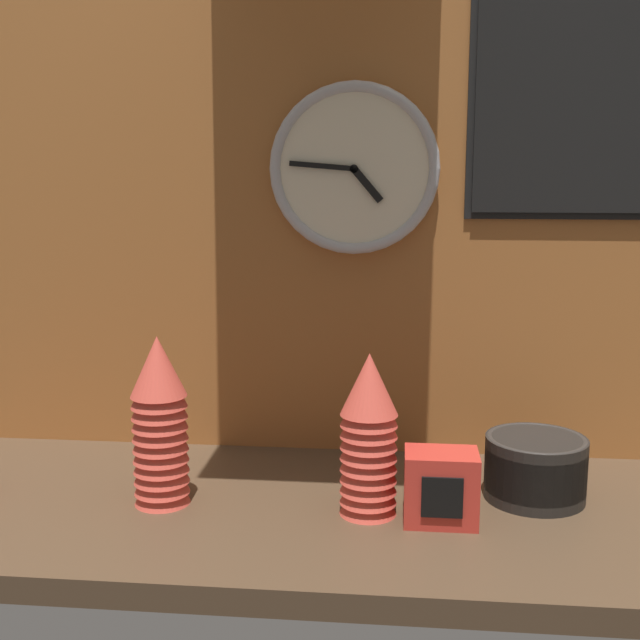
{
  "coord_description": "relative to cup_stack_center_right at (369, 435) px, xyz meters",
  "views": [
    {
      "loc": [
        0.1,
        -1.2,
        0.52
      ],
      "look_at": [
        -0.02,
        0.04,
        0.29
      ],
      "focal_mm": 45.0,
      "sensor_mm": 36.0,
      "label": 1
    }
  ],
  "objects": [
    {
      "name": "wall_clock",
      "position": [
        -0.04,
        0.27,
        0.4
      ],
      "size": [
        0.3,
        0.03,
        0.3
      ],
      "color": "beige"
    },
    {
      "name": "ground_plane",
      "position": [
        -0.06,
        0.04,
        -0.15
      ],
      "size": [
        1.6,
        0.56,
        0.04
      ],
      "primitive_type": "cube",
      "color": "#4C3826"
    },
    {
      "name": "bowl_stack_right",
      "position": [
        0.27,
        0.09,
        -0.07
      ],
      "size": [
        0.16,
        0.16,
        0.1
      ],
      "color": "black",
      "rests_on": "ground_plane"
    },
    {
      "name": "menu_board",
      "position": [
        0.4,
        0.28,
        0.57
      ],
      "size": [
        0.5,
        0.01,
        0.52
      ],
      "color": "black"
    },
    {
      "name": "cup_stack_center_right",
      "position": [
        0.0,
        0.0,
        0.0
      ],
      "size": [
        0.09,
        0.09,
        0.25
      ],
      "color": "#DB4C3D",
      "rests_on": "ground_plane"
    },
    {
      "name": "napkin_dispenser",
      "position": [
        0.11,
        -0.02,
        -0.07
      ],
      "size": [
        0.11,
        0.08,
        0.11
      ],
      "color": "red",
      "rests_on": "ground_plane"
    },
    {
      "name": "cup_stack_center_left",
      "position": [
        -0.33,
        0.01,
        0.01
      ],
      "size": [
        0.09,
        0.09,
        0.27
      ],
      "color": "#DB4C3D",
      "rests_on": "ground_plane"
    },
    {
      "name": "wall_tiled_back",
      "position": [
        -0.06,
        0.3,
        0.4
      ],
      "size": [
        1.6,
        0.03,
        1.05
      ],
      "color": "#A3602D",
      "rests_on": "ground_plane"
    }
  ]
}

